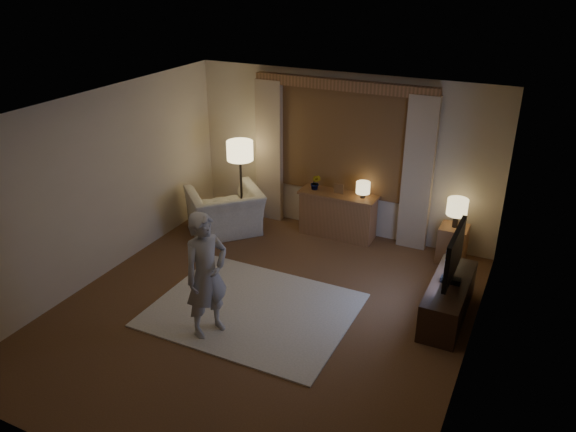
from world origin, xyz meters
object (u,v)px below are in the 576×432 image
Objects in this scene: armchair at (225,212)px; side_table at (452,244)px; tv_stand at (448,300)px; person at (206,275)px; sideboard at (338,216)px.

armchair is 3.61m from side_table.
person reaches higher than tv_stand.
sideboard is at bearing 15.60° from person.
person is at bearing -126.37° from side_table.
armchair is 0.73× the size of person.
person is (-2.27, -3.09, 0.52)m from side_table.
tv_stand is (0.24, -1.50, -0.03)m from side_table.
tv_stand is 0.90× the size of person.
side_table is (1.85, -0.05, -0.07)m from sideboard.
armchair is at bearing 51.00° from person.
sideboard is 0.86× the size of tv_stand.
side_table is 3.87m from person.
person reaches higher than side_table.
tv_stand is at bearing -80.82° from side_table.
tv_stand is at bearing 120.68° from armchair.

